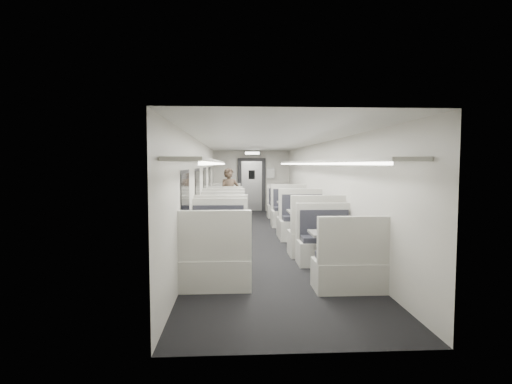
{
  "coord_description": "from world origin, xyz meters",
  "views": [
    {
      "loc": [
        -0.7,
        -9.78,
        1.86
      ],
      "look_at": [
        -0.09,
        1.13,
        1.1
      ],
      "focal_mm": 28.0,
      "sensor_mm": 36.0,
      "label": 1
    }
  ],
  "objects": [
    {
      "name": "window_a",
      "position": [
        -1.49,
        3.4,
        1.35
      ],
      "size": [
        0.02,
        1.18,
        0.84
      ],
      "primitive_type": "cube",
      "color": "black",
      "rests_on": "room"
    },
    {
      "name": "booth_left_d",
      "position": [
        -1.0,
        -3.02,
        0.4
      ],
      "size": [
        1.11,
        2.24,
        1.2
      ],
      "color": "beige",
      "rests_on": "room"
    },
    {
      "name": "luggage_rack_left",
      "position": [
        -1.24,
        -0.3,
        1.92
      ],
      "size": [
        0.46,
        10.4,
        0.09
      ],
      "color": "beige",
      "rests_on": "room"
    },
    {
      "name": "booth_left_a",
      "position": [
        -1.0,
        3.62,
        0.39
      ],
      "size": [
        1.08,
        2.18,
        1.17
      ],
      "color": "beige",
      "rests_on": "room"
    },
    {
      "name": "wall_notice",
      "position": [
        0.75,
        5.92,
        1.5
      ],
      "size": [
        0.32,
        0.02,
        0.4
      ],
      "primitive_type": "cube",
      "color": "silver",
      "rests_on": "room"
    },
    {
      "name": "room",
      "position": [
        0.0,
        0.0,
        1.2
      ],
      "size": [
        3.24,
        12.24,
        2.64
      ],
      "color": "black",
      "rests_on": "ground"
    },
    {
      "name": "booth_right_b",
      "position": [
        1.0,
        1.17,
        0.42
      ],
      "size": [
        1.15,
        2.34,
        1.25
      ],
      "color": "beige",
      "rests_on": "room"
    },
    {
      "name": "window_c",
      "position": [
        -1.49,
        -1.0,
        1.35
      ],
      "size": [
        0.02,
        1.18,
        0.84
      ],
      "primitive_type": "cube",
      "color": "black",
      "rests_on": "room"
    },
    {
      "name": "booth_right_c",
      "position": [
        1.0,
        -0.93,
        0.42
      ],
      "size": [
        1.15,
        2.34,
        1.25
      ],
      "color": "beige",
      "rests_on": "room"
    },
    {
      "name": "exit_sign",
      "position": [
        0.0,
        5.44,
        2.28
      ],
      "size": [
        0.62,
        0.12,
        0.16
      ],
      "color": "black",
      "rests_on": "room"
    },
    {
      "name": "booth_left_c",
      "position": [
        -1.0,
        -0.74,
        0.42
      ],
      "size": [
        1.15,
        2.33,
        1.25
      ],
      "color": "beige",
      "rests_on": "room"
    },
    {
      "name": "booth_right_d",
      "position": [
        1.0,
        -3.29,
        0.38
      ],
      "size": [
        1.04,
        2.11,
        1.13
      ],
      "color": "beige",
      "rests_on": "room"
    },
    {
      "name": "booth_right_a",
      "position": [
        1.0,
        3.27,
        0.38
      ],
      "size": [
        1.06,
        2.14,
        1.15
      ],
      "color": "beige",
      "rests_on": "room"
    },
    {
      "name": "passenger",
      "position": [
        -0.84,
        2.95,
        0.87
      ],
      "size": [
        0.73,
        0.58,
        1.74
      ],
      "primitive_type": "imported",
      "rotation": [
        0.0,
        0.0,
        0.29
      ],
      "color": "black",
      "rests_on": "room"
    },
    {
      "name": "window_b",
      "position": [
        -1.49,
        1.2,
        1.35
      ],
      "size": [
        0.02,
        1.18,
        0.84
      ],
      "primitive_type": "cube",
      "color": "black",
      "rests_on": "room"
    },
    {
      "name": "window_d",
      "position": [
        -1.49,
        -3.2,
        1.35
      ],
      "size": [
        0.02,
        1.18,
        0.84
      ],
      "primitive_type": "cube",
      "color": "black",
      "rests_on": "room"
    },
    {
      "name": "luggage_rack_right",
      "position": [
        1.24,
        -0.3,
        1.92
      ],
      "size": [
        0.46,
        10.4,
        0.09
      ],
      "color": "beige",
      "rests_on": "room"
    },
    {
      "name": "booth_left_b",
      "position": [
        -1.0,
        0.99,
        0.4
      ],
      "size": [
        1.11,
        2.24,
        1.2
      ],
      "color": "beige",
      "rests_on": "room"
    },
    {
      "name": "vestibule_door",
      "position": [
        0.0,
        5.93,
        1.04
      ],
      "size": [
        1.1,
        0.13,
        2.1
      ],
      "color": "black",
      "rests_on": "room"
    }
  ]
}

